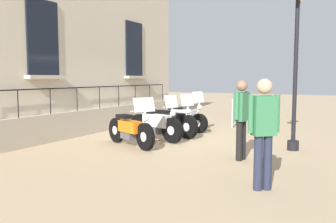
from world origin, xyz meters
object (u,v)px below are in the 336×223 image
(motorcycle_silver, at_px, (183,118))
(motorcycle_orange, at_px, (131,129))
(pedestrian_standing, at_px, (264,127))
(pedestrian_walking, at_px, (241,115))
(motorcycle_white, at_px, (156,124))
(crowd_barrier, at_px, (235,110))
(lamppost, at_px, (297,32))
(motorcycle_black, at_px, (171,121))
(bollard, at_px, (259,119))

(motorcycle_silver, bearing_deg, motorcycle_orange, -89.75)
(pedestrian_standing, relative_size, pedestrian_walking, 1.02)
(motorcycle_orange, height_order, motorcycle_white, motorcycle_white)
(crowd_barrier, bearing_deg, motorcycle_orange, -100.75)
(motorcycle_orange, xyz_separation_m, motorcycle_silver, (-0.01, 3.17, -0.02))
(crowd_barrier, bearing_deg, lamppost, -55.92)
(motorcycle_white, distance_m, lamppost, 4.47)
(motorcycle_black, distance_m, lamppost, 4.47)
(motorcycle_black, bearing_deg, bollard, 21.37)
(motorcycle_orange, distance_m, lamppost, 4.79)
(pedestrian_standing, bearing_deg, bollard, 104.51)
(pedestrian_standing, bearing_deg, pedestrian_walking, 116.07)
(motorcycle_orange, xyz_separation_m, motorcycle_black, (0.14, 2.02, -0.00))
(motorcycle_orange, height_order, bollard, motorcycle_orange)
(crowd_barrier, distance_m, pedestrian_standing, 8.17)
(motorcycle_silver, distance_m, pedestrian_walking, 4.54)
(pedestrian_standing, distance_m, pedestrian_walking, 2.09)
(pedestrian_standing, bearing_deg, crowd_barrier, 110.55)
(pedestrian_standing, height_order, pedestrian_walking, pedestrian_standing)
(motorcycle_white, relative_size, crowd_barrier, 0.88)
(crowd_barrier, distance_m, bollard, 3.04)
(motorcycle_white, height_order, lamppost, lamppost)
(motorcycle_white, xyz_separation_m, motorcycle_black, (0.02, 0.92, -0.02))
(motorcycle_silver, distance_m, bollard, 2.65)
(motorcycle_black, height_order, motorcycle_silver, motorcycle_silver)
(lamppost, bearing_deg, bollard, 129.11)
(motorcycle_silver, height_order, lamppost, lamppost)
(motorcycle_black, bearing_deg, pedestrian_standing, -46.94)
(crowd_barrier, xyz_separation_m, pedestrian_standing, (2.86, -7.64, 0.46))
(bollard, height_order, pedestrian_standing, pedestrian_standing)
(motorcycle_orange, xyz_separation_m, crowd_barrier, (1.06, 5.60, 0.12))
(bollard, bearing_deg, pedestrian_standing, -75.49)
(motorcycle_black, distance_m, bollard, 2.67)
(motorcycle_orange, xyz_separation_m, lamppost, (3.84, 1.49, 2.45))
(motorcycle_white, relative_size, pedestrian_standing, 1.13)
(motorcycle_black, xyz_separation_m, lamppost, (3.71, -0.53, 2.45))
(lamppost, bearing_deg, crowd_barrier, 124.08)
(motorcycle_orange, distance_m, bollard, 3.98)
(motorcycle_silver, bearing_deg, motorcycle_white, -86.31)
(bollard, xyz_separation_m, pedestrian_walking, (0.38, -3.15, 0.43))
(motorcycle_orange, xyz_separation_m, bollard, (2.62, 2.99, 0.11))
(crowd_barrier, relative_size, bollard, 2.07)
(motorcycle_silver, height_order, crowd_barrier, motorcycle_silver)
(lamppost, bearing_deg, motorcycle_black, 171.90)
(crowd_barrier, xyz_separation_m, pedestrian_walking, (1.95, -5.76, 0.43))
(lamppost, bearing_deg, motorcycle_orange, -158.84)
(lamppost, bearing_deg, pedestrian_walking, -116.86)
(motorcycle_orange, bearing_deg, motorcycle_silver, 90.25)
(bollard, bearing_deg, lamppost, -50.89)
(motorcycle_silver, xyz_separation_m, lamppost, (3.86, -1.68, 2.47))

